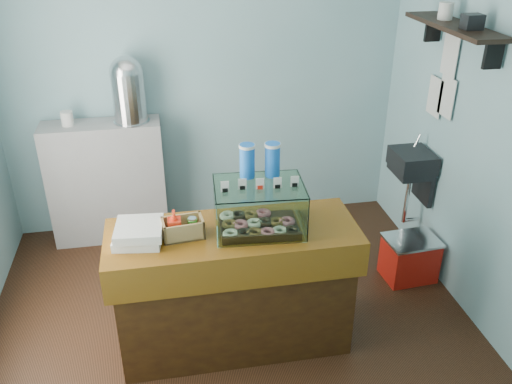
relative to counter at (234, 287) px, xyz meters
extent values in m
plane|color=black|center=(0.00, 0.25, -0.46)|extent=(3.50, 3.50, 0.00)
cube|color=#75A1AA|center=(0.00, 1.75, 0.94)|extent=(3.50, 0.04, 2.80)
cube|color=#75A1AA|center=(0.00, -1.25, 0.94)|extent=(3.50, 0.04, 2.80)
cube|color=#75A1AA|center=(1.75, 0.25, 0.94)|extent=(0.04, 3.00, 2.80)
cube|color=black|center=(1.58, 0.80, 0.44)|extent=(0.30, 0.35, 0.15)
cube|color=black|center=(1.71, 0.80, 0.24)|extent=(0.04, 0.30, 0.35)
cylinder|color=silver|center=(1.65, 0.90, 0.56)|extent=(0.02, 0.02, 0.12)
cylinder|color=silver|center=(1.58, 0.80, 0.09)|extent=(0.04, 0.04, 0.45)
cube|color=black|center=(1.60, 0.55, 1.54)|extent=(0.25, 1.00, 0.03)
cube|color=black|center=(1.67, 0.15, 1.44)|extent=(0.12, 0.03, 0.18)
cube|color=black|center=(1.67, 0.95, 1.44)|extent=(0.12, 0.03, 0.18)
cube|color=silver|center=(1.73, 0.70, 0.99)|extent=(0.01, 0.21, 0.30)
cube|color=silver|center=(1.73, 0.87, 0.94)|extent=(0.01, 0.21, 0.30)
cube|color=silver|center=(1.73, 0.75, 1.29)|extent=(0.01, 0.21, 0.30)
cube|color=#3F240C|center=(0.00, 0.00, -0.04)|extent=(1.50, 0.56, 0.84)
cube|color=#51270A|center=(0.00, 0.00, 0.41)|extent=(1.60, 0.60, 0.06)
cube|color=#51270A|center=(0.00, -0.28, 0.29)|extent=(1.60, 0.04, 0.18)
cube|color=gray|center=(-0.90, 1.57, 0.09)|extent=(1.00, 0.32, 1.10)
cube|color=#33190F|center=(0.17, 0.01, 0.45)|extent=(0.51, 0.38, 0.02)
torus|color=silver|center=(-0.02, -0.09, 0.48)|extent=(0.10, 0.10, 0.03)
torus|color=black|center=(0.05, -0.10, 0.48)|extent=(0.10, 0.10, 0.03)
torus|color=brown|center=(0.12, -0.10, 0.48)|extent=(0.10, 0.10, 0.03)
torus|color=#C85E72|center=(0.20, -0.11, 0.48)|extent=(0.10, 0.10, 0.03)
torus|color=silver|center=(0.27, -0.11, 0.48)|extent=(0.10, 0.10, 0.03)
torus|color=black|center=(0.35, -0.12, 0.48)|extent=(0.10, 0.10, 0.03)
torus|color=brown|center=(-0.02, 0.02, 0.48)|extent=(0.10, 0.10, 0.03)
torus|color=#C85E72|center=(0.06, 0.01, 0.48)|extent=(0.10, 0.10, 0.03)
torus|color=silver|center=(0.13, 0.01, 0.48)|extent=(0.10, 0.10, 0.03)
torus|color=black|center=(0.21, 0.00, 0.48)|extent=(0.10, 0.10, 0.03)
torus|color=brown|center=(0.28, 0.00, 0.48)|extent=(0.10, 0.10, 0.03)
torus|color=#C85E72|center=(0.35, -0.01, 0.48)|extent=(0.10, 0.10, 0.03)
torus|color=silver|center=(-0.01, 0.13, 0.48)|extent=(0.10, 0.10, 0.03)
torus|color=black|center=(0.07, 0.13, 0.48)|extent=(0.10, 0.10, 0.03)
torus|color=brown|center=(0.14, 0.12, 0.48)|extent=(0.10, 0.10, 0.03)
torus|color=#C85E72|center=(0.21, 0.12, 0.48)|extent=(0.10, 0.10, 0.03)
cube|color=white|center=(0.16, -0.19, 0.59)|extent=(0.54, 0.04, 0.30)
cube|color=white|center=(0.18, 0.20, 0.59)|extent=(0.54, 0.04, 0.30)
cube|color=white|center=(-0.10, 0.03, 0.59)|extent=(0.03, 0.40, 0.30)
cube|color=white|center=(0.44, -0.01, 0.59)|extent=(0.03, 0.40, 0.30)
cube|color=white|center=(0.17, 0.01, 0.74)|extent=(0.58, 0.44, 0.01)
cube|color=silver|center=(-0.05, -0.03, 0.78)|extent=(0.05, 0.01, 0.07)
cube|color=black|center=(-0.05, -0.03, 0.76)|extent=(0.03, 0.02, 0.02)
cube|color=silver|center=(0.06, -0.04, 0.78)|extent=(0.05, 0.01, 0.07)
cube|color=black|center=(0.06, -0.04, 0.76)|extent=(0.03, 0.02, 0.02)
cube|color=silver|center=(0.17, -0.04, 0.78)|extent=(0.05, 0.01, 0.07)
cube|color=red|center=(0.17, -0.04, 0.76)|extent=(0.03, 0.02, 0.02)
cube|color=silver|center=(0.27, -0.05, 0.78)|extent=(0.05, 0.01, 0.07)
cube|color=black|center=(0.27, -0.05, 0.76)|extent=(0.03, 0.02, 0.02)
cube|color=silver|center=(0.38, -0.06, 0.78)|extent=(0.05, 0.01, 0.07)
cube|color=black|center=(0.38, -0.06, 0.76)|extent=(0.03, 0.02, 0.02)
cylinder|color=blue|center=(0.12, 0.14, 0.85)|extent=(0.09, 0.09, 0.22)
cylinder|color=silver|center=(0.12, 0.14, 0.95)|extent=(0.10, 0.10, 0.02)
cylinder|color=blue|center=(0.28, 0.13, 0.85)|extent=(0.09, 0.09, 0.22)
cylinder|color=silver|center=(0.28, 0.13, 0.95)|extent=(0.10, 0.10, 0.02)
cube|color=#A48852|center=(-0.31, -0.01, 0.45)|extent=(0.26, 0.17, 0.01)
cube|color=#A48852|center=(-0.30, -0.07, 0.50)|extent=(0.25, 0.04, 0.12)
cube|color=#A48852|center=(-0.32, 0.06, 0.50)|extent=(0.25, 0.04, 0.12)
cube|color=#A48852|center=(-0.43, -0.02, 0.50)|extent=(0.03, 0.15, 0.12)
cube|color=#A48852|center=(-0.19, 0.00, 0.50)|extent=(0.03, 0.15, 0.12)
imported|color=red|center=(-0.36, -0.01, 0.54)|extent=(0.09, 0.09, 0.18)
cylinder|color=#317B21|center=(-0.25, 0.00, 0.50)|extent=(0.06, 0.06, 0.10)
cylinder|color=silver|center=(-0.25, 0.00, 0.56)|extent=(0.05, 0.05, 0.01)
cube|color=silver|center=(-0.58, 0.00, 0.47)|extent=(0.32, 0.32, 0.06)
cube|color=silver|center=(-0.57, -0.01, 0.53)|extent=(0.31, 0.31, 0.06)
cylinder|color=silver|center=(-0.63, 1.57, 0.65)|extent=(0.30, 0.30, 0.01)
cylinder|color=silver|center=(-0.63, 1.57, 0.86)|extent=(0.27, 0.27, 0.41)
sphere|color=silver|center=(-0.63, 1.57, 1.06)|extent=(0.27, 0.27, 0.27)
cube|color=red|center=(1.50, 0.47, -0.28)|extent=(0.42, 0.33, 0.35)
cube|color=silver|center=(1.50, 0.47, -0.10)|extent=(0.44, 0.35, 0.02)
camera|label=1|loc=(-0.38, -2.88, 2.24)|focal=38.00mm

